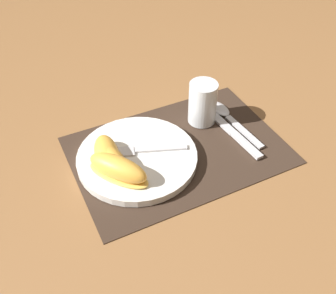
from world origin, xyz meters
TOP-DOWN VIEW (x-y plane):
  - ground_plane at (0.00, 0.00)m, footprint 3.00×3.00m
  - placemat at (0.00, 0.00)m, footprint 0.44×0.30m
  - plate at (-0.09, 0.01)m, footprint 0.25×0.25m
  - juice_glass at (0.09, 0.06)m, footprint 0.06×0.06m
  - knife at (0.13, 0.01)m, footprint 0.03×0.23m
  - spoon at (0.15, 0.05)m, footprint 0.04×0.19m
  - fork at (-0.09, 0.01)m, footprint 0.17×0.08m
  - citrus_wedge_0 at (-0.15, 0.02)m, footprint 0.07×0.12m
  - citrus_wedge_1 at (-0.15, -0.00)m, footprint 0.06×0.12m
  - citrus_wedge_2 at (-0.14, -0.03)m, footprint 0.12×0.13m

SIDE VIEW (x-z plane):
  - ground_plane at x=0.00m, z-range 0.00..0.00m
  - placemat at x=0.00m, z-range 0.00..0.00m
  - knife at x=0.13m, z-range 0.00..0.01m
  - spoon at x=0.15m, z-range 0.00..0.01m
  - plate at x=-0.09m, z-range 0.00..0.02m
  - fork at x=-0.09m, z-range 0.02..0.03m
  - citrus_wedge_0 at x=-0.15m, z-range 0.02..0.06m
  - citrus_wedge_1 at x=-0.15m, z-range 0.02..0.06m
  - citrus_wedge_2 at x=-0.14m, z-range 0.02..0.06m
  - juice_glass at x=0.09m, z-range 0.00..0.10m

